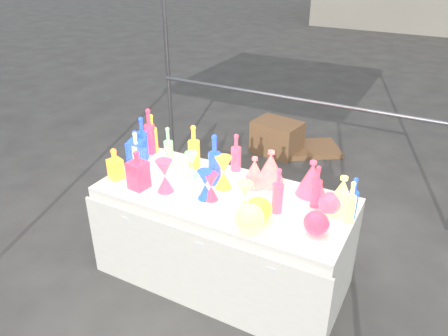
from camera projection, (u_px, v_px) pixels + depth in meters
The scene contains 33 objects.
ground at pixel (224, 275), 3.43m from camera, with size 80.00×80.00×0.00m, color #5E5B57.
display_table at pixel (223, 237), 3.25m from camera, with size 1.84×0.83×0.75m.
cardboard_box_closed at pixel (277, 137), 5.31m from camera, with size 0.55×0.40×0.40m, color #956843.
cardboard_box_flat at pixel (309, 149), 5.41m from camera, with size 0.71×0.51×0.06m, color #956843.
bottle_0 at pixel (152, 133), 3.61m from camera, with size 0.09×0.09×0.33m, color red, non-canonical shape.
bottle_1 at pixel (142, 138), 3.50m from camera, with size 0.08×0.08×0.35m, color #167947, non-canonical shape.
bottle_2 at pixel (150, 131), 3.57m from camera, with size 0.08×0.08×0.39m, color #DE4D17, non-canonical shape.
bottle_3 at pixel (236, 152), 3.32m from camera, with size 0.08×0.08×0.30m, color #202ABB, non-canonical shape.
bottle_4 at pixel (136, 150), 3.37m from camera, with size 0.07×0.07×0.29m, color #158882, non-canonical shape.
bottle_5 at pixel (169, 147), 3.38m from camera, with size 0.07×0.07×0.33m, color #C126B4, non-canonical shape.
bottle_6 at pixel (194, 147), 3.34m from camera, with size 0.09×0.09×0.35m, color red, non-canonical shape.
bottle_7 at pixel (214, 160), 3.11m from camera, with size 0.09×0.09×0.39m, color #167947, non-canonical shape.
decanter_0 at pixel (115, 164), 3.22m from camera, with size 0.09×0.09×0.24m, color red, non-canonical shape.
decanter_1 at pixel (138, 170), 3.08m from camera, with size 0.12×0.12×0.29m, color #DE4D17, non-canonical shape.
decanter_2 at pixel (136, 148), 3.40m from camera, with size 0.12×0.12×0.29m, color #167947, non-canonical shape.
hourglass_0 at pixel (211, 187), 2.96m from camera, with size 0.10×0.10×0.20m, color #DE4D17, non-canonical shape.
hourglass_1 at pixel (165, 176), 3.05m from camera, with size 0.12×0.12×0.24m, color #202ABB, non-canonical shape.
hourglass_2 at pixel (244, 198), 2.81m from camera, with size 0.11×0.11×0.22m, color #158882, non-canonical shape.
hourglass_3 at pixel (192, 165), 3.25m from camera, with size 0.10×0.10×0.20m, color #C126B4, non-canonical shape.
hourglass_4 at pixel (224, 172), 3.10m from camera, with size 0.12×0.12×0.24m, color red, non-canonical shape.
hourglass_5 at pixel (205, 185), 2.97m from camera, with size 0.11×0.11×0.21m, color #167947, non-canonical shape.
globe_0 at pixel (258, 211), 2.75m from camera, with size 0.18×0.18×0.14m, color red, non-canonical shape.
globe_1 at pixel (249, 219), 2.66m from camera, with size 0.19×0.19×0.15m, color #158882, non-canonical shape.
globe_2 at pixel (316, 224), 2.63m from camera, with size 0.16×0.16×0.13m, color #DE4D17, non-canonical shape.
globe_3 at pixel (330, 204), 2.83m from camera, with size 0.16×0.16×0.13m, color #202ABB, non-canonical shape.
lampshade_0 at pixel (271, 168), 3.14m from camera, with size 0.22×0.22×0.26m, color yellow, non-canonical shape.
lampshade_1 at pixel (254, 171), 3.13m from camera, with size 0.19×0.19×0.23m, color yellow, non-canonical shape.
lampshade_2 at pixel (312, 178), 3.01m from camera, with size 0.22×0.22×0.26m, color #202ABB, non-canonical shape.
lampshade_3 at pixel (342, 194), 2.82m from camera, with size 0.22×0.22×0.26m, color #158882, non-canonical shape.
bottle_8 at pixel (353, 197), 2.75m from camera, with size 0.06×0.06×0.29m, color #167947, non-canonical shape.
bottle_9 at pixel (317, 186), 2.86m from camera, with size 0.07×0.07×0.30m, color #DE4D17, non-canonical shape.
bottle_10 at pixel (278, 191), 2.80m from camera, with size 0.07×0.07×0.32m, color #202ABB, non-canonical shape.
bottle_11 at pixel (351, 202), 2.70m from camera, with size 0.07×0.07×0.29m, color #158882, non-canonical shape.
Camera 1 is at (1.25, -2.33, 2.34)m, focal length 35.00 mm.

